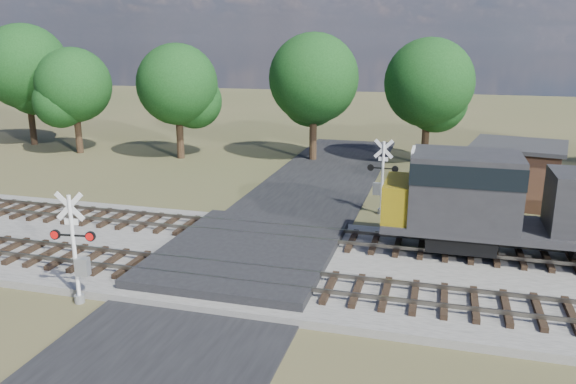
% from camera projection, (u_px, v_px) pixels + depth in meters
% --- Properties ---
extents(ground, '(160.00, 160.00, 0.00)m').
position_uv_depth(ground, '(244.00, 265.00, 23.23)').
color(ground, '#444A27').
rests_on(ground, ground).
extents(ballast_bed, '(140.00, 10.00, 0.30)m').
position_uv_depth(ballast_bed, '(499.00, 284.00, 21.07)').
color(ballast_bed, gray).
rests_on(ballast_bed, ground).
extents(road, '(7.00, 60.00, 0.08)m').
position_uv_depth(road, '(244.00, 264.00, 23.22)').
color(road, black).
rests_on(road, ground).
extents(crossing_panel, '(7.00, 9.00, 0.62)m').
position_uv_depth(crossing_panel, '(248.00, 253.00, 23.61)').
color(crossing_panel, '#262628').
rests_on(crossing_panel, ground).
extents(track_near, '(140.00, 2.60, 0.33)m').
position_uv_depth(track_near, '(306.00, 284.00, 20.45)').
color(track_near, black).
rests_on(track_near, ballast_bed).
extents(track_far, '(140.00, 2.60, 0.33)m').
position_uv_depth(track_far, '(332.00, 238.00, 25.10)').
color(track_far, black).
rests_on(track_far, ballast_bed).
extents(crossing_signal_near, '(1.64, 0.39, 4.09)m').
position_uv_depth(crossing_signal_near, '(77.00, 258.00, 19.45)').
color(crossing_signal_near, silver).
rests_on(crossing_signal_near, ground).
extents(crossing_signal_far, '(1.63, 0.35, 4.05)m').
position_uv_depth(crossing_signal_far, '(381.00, 183.00, 29.58)').
color(crossing_signal_far, silver).
rests_on(crossing_signal_far, ground).
extents(equipment_shed, '(5.80, 5.80, 3.37)m').
position_uv_depth(equipment_shed, '(516.00, 172.00, 31.92)').
color(equipment_shed, '#492F1F').
rests_on(equipment_shed, ground).
extents(treeline, '(78.54, 11.32, 11.76)m').
position_uv_depth(treeline, '(509.00, 76.00, 37.05)').
color(treeline, black).
rests_on(treeline, ground).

